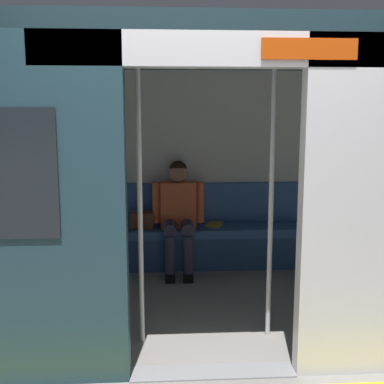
# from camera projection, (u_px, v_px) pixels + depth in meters

# --- Properties ---
(ground_plane) EXTENTS (60.00, 60.00, 0.00)m
(ground_plane) POSITION_uv_depth(u_px,v_px,m) (213.00, 373.00, 3.14)
(ground_plane) COLOR gray
(train_car) EXTENTS (6.40, 2.70, 2.25)m
(train_car) POSITION_uv_depth(u_px,v_px,m) (190.00, 134.00, 4.07)
(train_car) COLOR silver
(train_car) RESTS_ON ground_plane
(bench_seat) EXTENTS (2.64, 0.44, 0.44)m
(bench_seat) POSITION_uv_depth(u_px,v_px,m) (192.00, 237.00, 5.24)
(bench_seat) COLOR #38609E
(bench_seat) RESTS_ON ground_plane
(person_seated) EXTENTS (0.55, 0.68, 1.17)m
(person_seated) POSITION_uv_depth(u_px,v_px,m) (178.00, 209.00, 5.13)
(person_seated) COLOR #CC5933
(person_seated) RESTS_ON ground_plane
(handbag) EXTENTS (0.26, 0.15, 0.17)m
(handbag) POSITION_uv_depth(u_px,v_px,m) (142.00, 220.00, 5.20)
(handbag) COLOR brown
(handbag) RESTS_ON bench_seat
(book) EXTENTS (0.22, 0.26, 0.03)m
(book) POSITION_uv_depth(u_px,v_px,m) (214.00, 224.00, 5.33)
(book) COLOR gold
(book) RESTS_ON bench_seat
(grab_pole_door) EXTENTS (0.04, 0.04, 2.11)m
(grab_pole_door) POSITION_uv_depth(u_px,v_px,m) (140.00, 201.00, 3.39)
(grab_pole_door) COLOR silver
(grab_pole_door) RESTS_ON ground_plane
(grab_pole_far) EXTENTS (0.04, 0.04, 2.11)m
(grab_pole_far) POSITION_uv_depth(u_px,v_px,m) (271.00, 199.00, 3.50)
(grab_pole_far) COLOR silver
(grab_pole_far) RESTS_ON ground_plane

